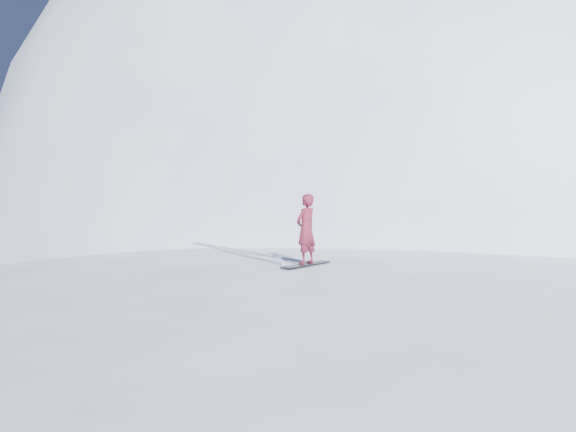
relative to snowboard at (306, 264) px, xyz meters
name	(u,v)px	position (x,y,z in m)	size (l,w,h in m)	color
ground	(351,387)	(0.18, -1.78, -2.41)	(400.00, 400.00, 0.00)	white
near_ridge	(326,349)	(1.18, 1.22, -2.41)	(36.00, 28.00, 4.80)	white
summit_peak	(431,242)	(22.18, 24.22, -2.41)	(60.00, 56.00, 56.00)	white
peak_shoulder	(323,260)	(10.18, 18.22, -2.41)	(28.00, 24.00, 18.00)	white
wind_bumps	(285,364)	(-0.38, 0.33, -2.41)	(16.00, 14.40, 1.00)	white
snowboard	(306,264)	(0.00, 0.00, 0.00)	(1.56, 0.29, 0.03)	black
snowboarder	(306,229)	(0.00, 0.00, 0.83)	(0.60, 0.39, 1.63)	maroon
board_tracks	(238,251)	(-0.44, 3.37, 0.01)	(1.17, 5.99, 0.04)	silver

